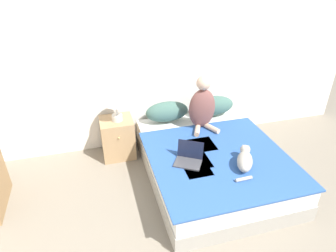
{
  "coord_description": "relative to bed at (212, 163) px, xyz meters",
  "views": [
    {
      "loc": [
        -1.1,
        -0.5,
        2.58
      ],
      "look_at": [
        -0.26,
        2.5,
        0.79
      ],
      "focal_mm": 32.0,
      "sensor_mm": 36.0,
      "label": 1
    }
  ],
  "objects": [
    {
      "name": "table_lamp",
      "position": [
        -1.1,
        0.82,
        0.68
      ],
      "size": [
        0.32,
        0.32,
        0.43
      ],
      "color": "beige",
      "rests_on": "nightstand"
    },
    {
      "name": "nightstand",
      "position": [
        -1.12,
        0.83,
        0.07
      ],
      "size": [
        0.45,
        0.45,
        0.58
      ],
      "color": "tan",
      "rests_on": "ground_plane"
    },
    {
      "name": "person_sitting",
      "position": [
        0.05,
        0.57,
        0.55
      ],
      "size": [
        0.38,
        0.37,
        0.76
      ],
      "color": "brown",
      "rests_on": "bed"
    },
    {
      "name": "pillow_near",
      "position": [
        -0.36,
        0.87,
        0.37
      ],
      "size": [
        0.64,
        0.3,
        0.29
      ],
      "color": "#42665B",
      "rests_on": "bed"
    },
    {
      "name": "bed",
      "position": [
        0.0,
        0.0,
        0.0
      ],
      "size": [
        1.67,
        2.09,
        0.44
      ],
      "color": "#9E998E",
      "rests_on": "ground_plane"
    },
    {
      "name": "pillow_far",
      "position": [
        0.37,
        0.87,
        0.37
      ],
      "size": [
        0.64,
        0.3,
        0.29
      ],
      "color": "#42665B",
      "rests_on": "bed"
    },
    {
      "name": "wall_back",
      "position": [
        -0.3,
        1.12,
        1.06
      ],
      "size": [
        6.05,
        0.05,
        2.55
      ],
      "color": "white",
      "rests_on": "ground_plane"
    },
    {
      "name": "cat_tabby",
      "position": [
        0.2,
        -0.43,
        0.31
      ],
      "size": [
        0.37,
        0.46,
        0.19
      ],
      "rotation": [
        0.0,
        0.0,
        1.07
      ],
      "color": "#A8A399",
      "rests_on": "bed"
    },
    {
      "name": "laptop_open",
      "position": [
        -0.39,
        -0.18,
        0.27
      ],
      "size": [
        0.4,
        0.39,
        0.23
      ],
      "rotation": [
        0.0,
        0.0,
        -0.55
      ],
      "color": "#424247",
      "rests_on": "bed"
    }
  ]
}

